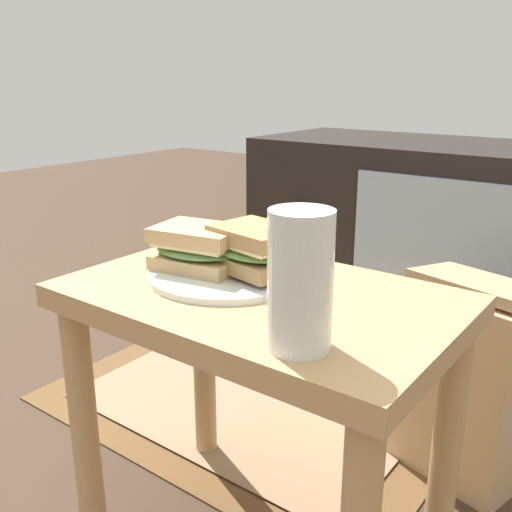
{
  "coord_description": "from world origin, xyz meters",
  "views": [
    {
      "loc": [
        0.47,
        -0.63,
        0.76
      ],
      "look_at": [
        -0.01,
        0.0,
        0.51
      ],
      "focal_mm": 40.84,
      "sensor_mm": 36.0,
      "label": 1
    }
  ],
  "objects_px": {
    "plate": "(227,274)",
    "paper_bag": "(468,378)",
    "sandwich_back": "(256,248)",
    "beer_glass": "(300,283)",
    "sandwich_front": "(198,248)",
    "tv_cabinet": "(425,244)"
  },
  "relations": [
    {
      "from": "tv_cabinet",
      "to": "beer_glass",
      "type": "distance_m",
      "value": 1.13
    },
    {
      "from": "tv_cabinet",
      "to": "sandwich_front",
      "type": "height_order",
      "value": "tv_cabinet"
    },
    {
      "from": "tv_cabinet",
      "to": "beer_glass",
      "type": "bearing_deg",
      "value": -76.62
    },
    {
      "from": "beer_glass",
      "to": "paper_bag",
      "type": "relative_size",
      "value": 0.39
    },
    {
      "from": "paper_bag",
      "to": "sandwich_back",
      "type": "bearing_deg",
      "value": -120.17
    },
    {
      "from": "plate",
      "to": "tv_cabinet",
      "type": "bearing_deg",
      "value": 92.24
    },
    {
      "from": "plate",
      "to": "sandwich_front",
      "type": "distance_m",
      "value": 0.06
    },
    {
      "from": "tv_cabinet",
      "to": "paper_bag",
      "type": "bearing_deg",
      "value": -60.28
    },
    {
      "from": "tv_cabinet",
      "to": "paper_bag",
      "type": "xyz_separation_m",
      "value": [
        0.3,
        -0.53,
        -0.09
      ]
    },
    {
      "from": "sandwich_front",
      "to": "beer_glass",
      "type": "xyz_separation_m",
      "value": [
        0.26,
        -0.12,
        0.03
      ]
    },
    {
      "from": "sandwich_back",
      "to": "paper_bag",
      "type": "relative_size",
      "value": 0.37
    },
    {
      "from": "tv_cabinet",
      "to": "sandwich_back",
      "type": "distance_m",
      "value": 0.95
    },
    {
      "from": "plate",
      "to": "paper_bag",
      "type": "height_order",
      "value": "plate"
    },
    {
      "from": "tv_cabinet",
      "to": "beer_glass",
      "type": "xyz_separation_m",
      "value": [
        0.25,
        -1.07,
        0.25
      ]
    },
    {
      "from": "tv_cabinet",
      "to": "sandwich_back",
      "type": "xyz_separation_m",
      "value": [
        0.08,
        -0.92,
        0.22
      ]
    },
    {
      "from": "beer_glass",
      "to": "paper_bag",
      "type": "xyz_separation_m",
      "value": [
        0.05,
        0.54,
        -0.34
      ]
    },
    {
      "from": "plate",
      "to": "sandwich_front",
      "type": "relative_size",
      "value": 1.56
    },
    {
      "from": "sandwich_back",
      "to": "paper_bag",
      "type": "height_order",
      "value": "sandwich_back"
    },
    {
      "from": "sandwich_back",
      "to": "sandwich_front",
      "type": "bearing_deg",
      "value": -158.74
    },
    {
      "from": "plate",
      "to": "paper_bag",
      "type": "bearing_deg",
      "value": 56.37
    },
    {
      "from": "plate",
      "to": "sandwich_back",
      "type": "relative_size",
      "value": 1.6
    },
    {
      "from": "sandwich_front",
      "to": "sandwich_back",
      "type": "relative_size",
      "value": 1.03
    }
  ]
}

